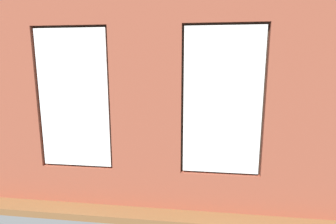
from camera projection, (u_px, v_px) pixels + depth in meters
ground_plane at (171, 146)px, 6.71m from camera, size 6.28×6.59×0.10m
brick_wall_with_windows at (146, 104)px, 3.58m from camera, size 5.68×0.30×3.04m
white_wall_right at (59, 84)px, 6.56m from camera, size 0.10×5.59×3.04m
couch_by_window at (138, 166)px, 4.46m from camera, size 2.07×0.87×0.80m
couch_left at (262, 140)px, 5.96m from camera, size 0.91×1.77×0.80m
coffee_table at (171, 125)px, 7.12m from camera, size 1.48×0.85×0.43m
cup_ceramic at (174, 123)px, 6.96m from camera, size 0.07×0.07×0.08m
candle_jar at (165, 120)px, 7.22m from camera, size 0.08×0.08×0.12m
table_plant_small at (186, 118)px, 7.18m from camera, size 0.17×0.17×0.27m
remote_gray at (154, 124)px, 7.04m from camera, size 0.07×0.17×0.02m
media_console at (78, 131)px, 6.98m from camera, size 0.91×0.42×0.51m
tv_flatscreen at (77, 108)px, 6.87m from camera, size 1.06×0.20×0.76m
papasan_chair at (176, 113)px, 8.49m from camera, size 1.06×1.06×0.68m
potted_plant_corner_far_left at (302, 149)px, 3.97m from camera, size 0.74×0.74×1.13m
potted_plant_between_couches at (228, 148)px, 4.26m from camera, size 0.81×0.81×1.05m
potted_plant_foreground_right at (115, 98)px, 9.00m from camera, size 0.73×0.70×1.42m
potted_plant_corner_near_left at (248, 109)px, 8.55m from camera, size 0.88×1.02×1.43m
potted_plant_by_left_couch at (236, 126)px, 7.31m from camera, size 0.27×0.27×0.48m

